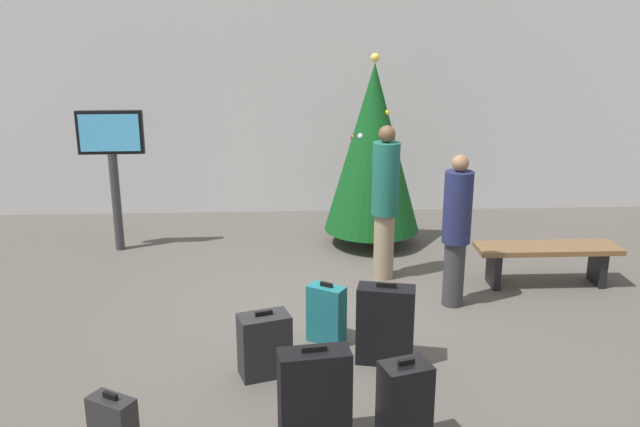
{
  "coord_description": "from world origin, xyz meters",
  "views": [
    {
      "loc": [
        -0.32,
        -6.6,
        3.01
      ],
      "look_at": [
        0.02,
        0.57,
        0.9
      ],
      "focal_mm": 37.42,
      "sensor_mm": 36.0,
      "label": 1
    }
  ],
  "objects_px": {
    "waiting_bench": "(547,255)",
    "suitcase_2": "(404,406)",
    "suitcase_5": "(315,397)",
    "holiday_tree": "(373,148)",
    "flight_info_kiosk": "(112,155)",
    "traveller_0": "(456,227)",
    "traveller_1": "(385,199)",
    "suitcase_4": "(326,314)",
    "suitcase_0": "(265,345)",
    "suitcase_1": "(385,325)"
  },
  "relations": [
    {
      "from": "suitcase_2",
      "to": "suitcase_5",
      "type": "relative_size",
      "value": 0.91
    },
    {
      "from": "suitcase_4",
      "to": "suitcase_5",
      "type": "bearing_deg",
      "value": -96.32
    },
    {
      "from": "suitcase_0",
      "to": "traveller_1",
      "type": "bearing_deg",
      "value": 58.71
    },
    {
      "from": "holiday_tree",
      "to": "traveller_0",
      "type": "height_order",
      "value": "holiday_tree"
    },
    {
      "from": "suitcase_1",
      "to": "suitcase_4",
      "type": "xyz_separation_m",
      "value": [
        -0.51,
        0.42,
        -0.08
      ]
    },
    {
      "from": "flight_info_kiosk",
      "to": "waiting_bench",
      "type": "height_order",
      "value": "flight_info_kiosk"
    },
    {
      "from": "suitcase_4",
      "to": "traveller_1",
      "type": "bearing_deg",
      "value": 64.38
    },
    {
      "from": "flight_info_kiosk",
      "to": "suitcase_2",
      "type": "xyz_separation_m",
      "value": [
        3.11,
        -4.47,
        -0.97
      ]
    },
    {
      "from": "holiday_tree",
      "to": "flight_info_kiosk",
      "type": "distance_m",
      "value": 3.42
    },
    {
      "from": "waiting_bench",
      "to": "suitcase_4",
      "type": "relative_size",
      "value": 2.7
    },
    {
      "from": "holiday_tree",
      "to": "suitcase_4",
      "type": "height_order",
      "value": "holiday_tree"
    },
    {
      "from": "flight_info_kiosk",
      "to": "traveller_0",
      "type": "relative_size",
      "value": 1.13
    },
    {
      "from": "flight_info_kiosk",
      "to": "suitcase_1",
      "type": "height_order",
      "value": "flight_info_kiosk"
    },
    {
      "from": "flight_info_kiosk",
      "to": "suitcase_5",
      "type": "xyz_separation_m",
      "value": [
        2.46,
        -4.38,
        -0.94
      ]
    },
    {
      "from": "traveller_0",
      "to": "suitcase_4",
      "type": "xyz_separation_m",
      "value": [
        -1.42,
        -0.8,
        -0.6
      ]
    },
    {
      "from": "waiting_bench",
      "to": "suitcase_1",
      "type": "relative_size",
      "value": 2.15
    },
    {
      "from": "flight_info_kiosk",
      "to": "suitcase_0",
      "type": "distance_m",
      "value": 4.11
    },
    {
      "from": "holiday_tree",
      "to": "traveller_1",
      "type": "bearing_deg",
      "value": -90.3
    },
    {
      "from": "traveller_1",
      "to": "suitcase_4",
      "type": "bearing_deg",
      "value": -115.62
    },
    {
      "from": "flight_info_kiosk",
      "to": "suitcase_2",
      "type": "height_order",
      "value": "flight_info_kiosk"
    },
    {
      "from": "flight_info_kiosk",
      "to": "traveller_0",
      "type": "xyz_separation_m",
      "value": [
        4.06,
        -2.0,
        -0.42
      ]
    },
    {
      "from": "traveller_0",
      "to": "suitcase_5",
      "type": "bearing_deg",
      "value": -123.88
    },
    {
      "from": "traveller_0",
      "to": "suitcase_5",
      "type": "height_order",
      "value": "traveller_0"
    },
    {
      "from": "traveller_1",
      "to": "suitcase_0",
      "type": "bearing_deg",
      "value": -121.29
    },
    {
      "from": "waiting_bench",
      "to": "suitcase_0",
      "type": "height_order",
      "value": "suitcase_0"
    },
    {
      "from": "flight_info_kiosk",
      "to": "traveller_1",
      "type": "height_order",
      "value": "flight_info_kiosk"
    },
    {
      "from": "suitcase_2",
      "to": "suitcase_0",
      "type": "bearing_deg",
      "value": 134.17
    },
    {
      "from": "waiting_bench",
      "to": "traveller_1",
      "type": "relative_size",
      "value": 0.89
    },
    {
      "from": "flight_info_kiosk",
      "to": "traveller_1",
      "type": "bearing_deg",
      "value": -19.11
    },
    {
      "from": "holiday_tree",
      "to": "traveller_0",
      "type": "relative_size",
      "value": 1.55
    },
    {
      "from": "suitcase_0",
      "to": "suitcase_4",
      "type": "distance_m",
      "value": 0.83
    },
    {
      "from": "traveller_1",
      "to": "suitcase_2",
      "type": "bearing_deg",
      "value": -95.34
    },
    {
      "from": "traveller_0",
      "to": "suitcase_4",
      "type": "distance_m",
      "value": 1.74
    },
    {
      "from": "traveller_0",
      "to": "flight_info_kiosk",
      "type": "bearing_deg",
      "value": 153.72
    },
    {
      "from": "traveller_0",
      "to": "traveller_1",
      "type": "height_order",
      "value": "traveller_1"
    },
    {
      "from": "waiting_bench",
      "to": "suitcase_2",
      "type": "relative_size",
      "value": 2.35
    },
    {
      "from": "suitcase_0",
      "to": "suitcase_1",
      "type": "height_order",
      "value": "suitcase_1"
    },
    {
      "from": "suitcase_0",
      "to": "suitcase_5",
      "type": "relative_size",
      "value": 0.78
    },
    {
      "from": "holiday_tree",
      "to": "suitcase_0",
      "type": "bearing_deg",
      "value": -111.32
    },
    {
      "from": "suitcase_5",
      "to": "traveller_0",
      "type": "bearing_deg",
      "value": 56.12
    },
    {
      "from": "suitcase_1",
      "to": "suitcase_2",
      "type": "height_order",
      "value": "suitcase_1"
    },
    {
      "from": "holiday_tree",
      "to": "suitcase_5",
      "type": "relative_size",
      "value": 3.33
    },
    {
      "from": "holiday_tree",
      "to": "suitcase_2",
      "type": "bearing_deg",
      "value": -93.95
    },
    {
      "from": "suitcase_1",
      "to": "suitcase_2",
      "type": "relative_size",
      "value": 1.09
    },
    {
      "from": "traveller_0",
      "to": "traveller_1",
      "type": "relative_size",
      "value": 0.9
    },
    {
      "from": "holiday_tree",
      "to": "traveller_0",
      "type": "xyz_separation_m",
      "value": [
        0.64,
        -2.07,
        -0.46
      ]
    },
    {
      "from": "flight_info_kiosk",
      "to": "traveller_1",
      "type": "xyz_separation_m",
      "value": [
        3.41,
        -1.18,
        -0.32
      ]
    },
    {
      "from": "holiday_tree",
      "to": "suitcase_0",
      "type": "relative_size",
      "value": 4.28
    },
    {
      "from": "traveller_1",
      "to": "suitcase_4",
      "type": "height_order",
      "value": "traveller_1"
    },
    {
      "from": "suitcase_0",
      "to": "suitcase_2",
      "type": "distance_m",
      "value": 1.49
    }
  ]
}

